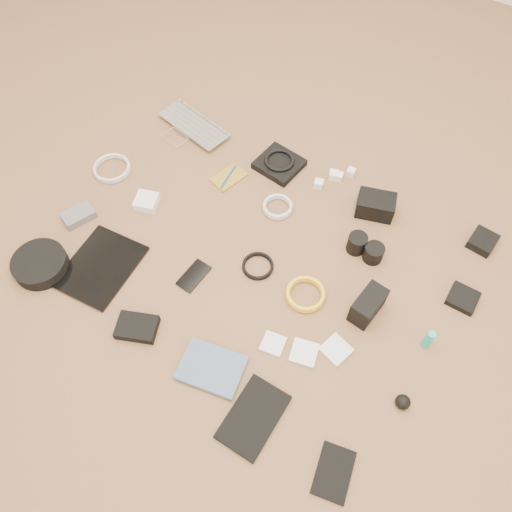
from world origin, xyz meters
The scene contains 33 objects.
laptop centered at (-0.53, 0.36, 0.01)m, with size 0.31×0.22×0.02m, color #B9BABE.
headphone_pouch centered at (-0.11, 0.42, 0.01)m, with size 0.16×0.15×0.03m, color black.
headphones centered at (-0.11, 0.42, 0.04)m, with size 0.12×0.12×0.01m, color black.
charger_a centered at (0.09, 0.49, 0.02)m, with size 0.03×0.03×0.03m, color white.
charger_b centered at (0.11, 0.49, 0.01)m, with size 0.03×0.03×0.03m, color white.
charger_c centered at (0.14, 0.54, 0.01)m, with size 0.03×0.03×0.03m, color white.
charger_d centered at (0.07, 0.42, 0.02)m, with size 0.03×0.03×0.03m, color white.
dslr_camera centered at (0.30, 0.42, 0.04)m, with size 0.13×0.09×0.08m, color black.
lens_pouch centered at (0.68, 0.50, 0.02)m, with size 0.08×0.09×0.03m, color black.
notebook_olive centered at (-0.24, 0.26, 0.00)m, with size 0.08×0.13×0.01m, color olive.
pen_blue centered at (-0.24, 0.26, 0.01)m, with size 0.01×0.01×0.12m, color #1436A5.
cable_white_a centered at (-0.01, 0.24, 0.01)m, with size 0.11×0.11×0.01m, color silver.
lens_a centered at (0.31, 0.24, 0.04)m, with size 0.07×0.07×0.07m, color black.
lens_b centered at (0.38, 0.24, 0.03)m, with size 0.07×0.07×0.06m, color black.
card_reader centered at (0.70, 0.25, 0.01)m, with size 0.09×0.09×0.02m, color black.
power_brick centered at (-0.42, -0.01, 0.02)m, with size 0.08×0.08×0.03m, color white.
cable_white_b centered at (-0.65, 0.05, 0.01)m, with size 0.14×0.14×0.01m, color silver.
cable_black centered at (0.07, -0.01, 0.00)m, with size 0.11×0.11×0.01m, color black.
cable_yellow centered at (0.26, -0.02, 0.01)m, with size 0.13×0.13×0.01m, color yellow.
flash centered at (0.45, 0.04, 0.05)m, with size 0.07×0.13×0.09m, color black.
lens_cleaner centered at (0.66, 0.04, 0.04)m, with size 0.02×0.02×0.08m, color #1BB5AC.
battery_charger centered at (-0.59, -0.19, 0.02)m, with size 0.07×0.11×0.03m, color #59595E.
tablet centered at (-0.38, -0.31, 0.01)m, with size 0.22×0.28×0.01m, color black.
phone centered at (-0.09, -0.16, 0.00)m, with size 0.06×0.12×0.01m, color black.
filter_case_left centered at (0.26, -0.22, 0.00)m, with size 0.07×0.07×0.01m, color silver.
filter_case_mid centered at (0.36, -0.20, 0.01)m, with size 0.08×0.08×0.01m, color silver.
filter_case_right centered at (0.44, -0.13, 0.01)m, with size 0.08×0.08×0.01m, color silver.
air_blower centered at (0.68, -0.18, 0.02)m, with size 0.04×0.04×0.04m, color black.
headphone_case centered at (-0.55, -0.42, 0.03)m, with size 0.18×0.18×0.05m, color black.
drive_case centered at (-0.13, -0.41, 0.02)m, with size 0.13×0.09×0.03m, color black.
paperback centered at (0.16, -0.46, 0.01)m, with size 0.14×0.19×0.02m, color #475B79.
notebook_black_a centered at (0.33, -0.44, 0.01)m, with size 0.13×0.22×0.02m, color black.
notebook_black_b centered at (0.60, -0.45, 0.01)m, with size 0.09×0.14×0.01m, color black.
Camera 1 is at (0.55, -0.75, 1.47)m, focal length 35.00 mm.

